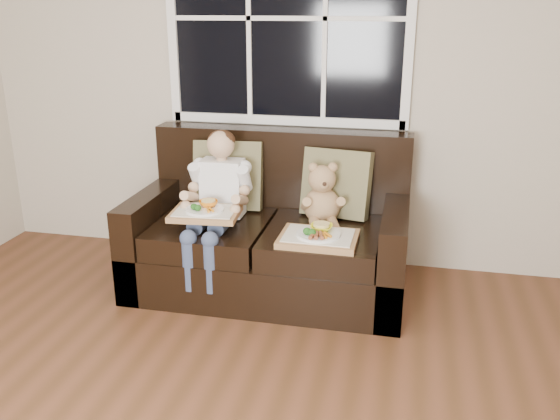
% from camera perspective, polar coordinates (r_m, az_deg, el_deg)
% --- Properties ---
extents(room_walls, '(4.52, 5.02, 2.71)m').
position_cam_1_polar(room_walls, '(1.60, -15.18, 13.54)').
color(room_walls, '#B9AF99').
rests_on(room_walls, ground).
extents(window_back, '(1.62, 0.04, 1.37)m').
position_cam_1_polar(window_back, '(3.98, 0.67, 17.97)').
color(window_back, black).
rests_on(window_back, room_walls).
extents(loveseat, '(1.70, 0.92, 0.96)m').
position_cam_1_polar(loveseat, '(3.80, -0.85, -2.82)').
color(loveseat, black).
rests_on(loveseat, ground).
extents(pillow_left, '(0.46, 0.25, 0.46)m').
position_cam_1_polar(pillow_left, '(3.91, -5.00, 3.37)').
color(pillow_left, olive).
rests_on(pillow_left, loveseat).
extents(pillow_right, '(0.45, 0.27, 0.44)m').
position_cam_1_polar(pillow_right, '(3.76, 5.45, 2.58)').
color(pillow_right, olive).
rests_on(pillow_right, loveseat).
extents(child, '(0.38, 0.59, 0.86)m').
position_cam_1_polar(child, '(3.66, -6.02, 1.74)').
color(child, white).
rests_on(child, loveseat).
extents(teddy_bear, '(0.27, 0.32, 0.40)m').
position_cam_1_polar(teddy_bear, '(3.65, 4.03, 1.14)').
color(teddy_bear, tan).
rests_on(teddy_bear, loveseat).
extents(tray_left, '(0.42, 0.33, 0.09)m').
position_cam_1_polar(tray_left, '(3.53, -7.19, -0.16)').
color(tray_left, '#AF724F').
rests_on(tray_left, child).
extents(tray_right, '(0.45, 0.34, 0.10)m').
position_cam_1_polar(tray_right, '(3.38, 3.72, -2.58)').
color(tray_right, '#AF724F').
rests_on(tray_right, loveseat).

